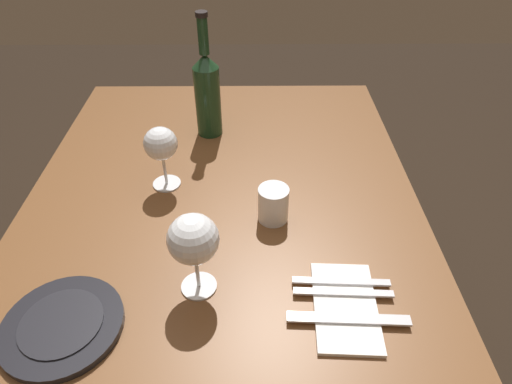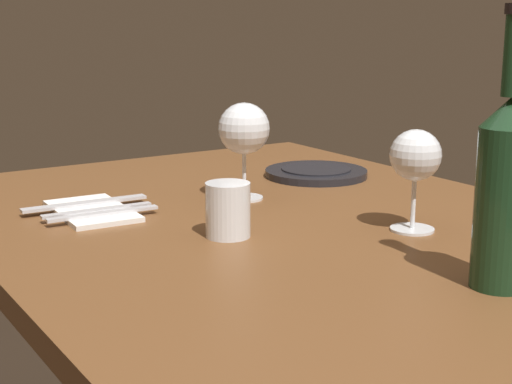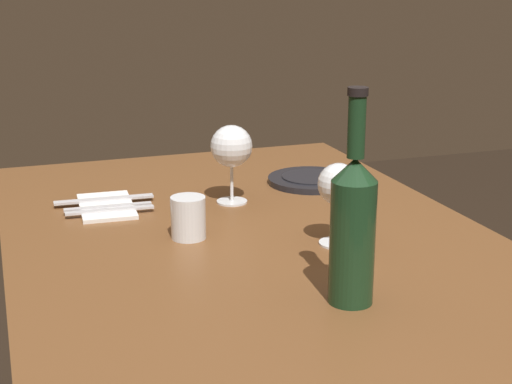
% 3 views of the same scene
% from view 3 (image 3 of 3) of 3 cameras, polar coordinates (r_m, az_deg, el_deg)
% --- Properties ---
extents(dining_table, '(1.30, 0.90, 0.74)m').
position_cam_3_polar(dining_table, '(1.52, -0.69, -6.10)').
color(dining_table, brown).
rests_on(dining_table, ground).
extents(wine_glass_left, '(0.08, 0.08, 0.15)m').
position_cam_3_polar(wine_glass_left, '(1.39, 6.11, 0.42)').
color(wine_glass_left, white).
rests_on(wine_glass_left, dining_table).
extents(wine_glass_right, '(0.09, 0.09, 0.17)m').
position_cam_3_polar(wine_glass_right, '(1.63, -1.83, 3.30)').
color(wine_glass_right, white).
rests_on(wine_glass_right, dining_table).
extents(wine_bottle, '(0.07, 0.07, 0.33)m').
position_cam_3_polar(wine_bottle, '(1.15, 7.16, -2.43)').
color(wine_bottle, '#19381E').
rests_on(wine_bottle, dining_table).
extents(water_tumbler, '(0.07, 0.07, 0.08)m').
position_cam_3_polar(water_tumbler, '(1.44, -5.00, -2.03)').
color(water_tumbler, white).
rests_on(water_tumbler, dining_table).
extents(dinner_plate, '(0.20, 0.20, 0.02)m').
position_cam_3_polar(dinner_plate, '(1.81, 4.10, 0.91)').
color(dinner_plate, black).
rests_on(dinner_plate, dining_table).
extents(folded_napkin, '(0.20, 0.12, 0.01)m').
position_cam_3_polar(folded_napkin, '(1.66, -10.99, -1.04)').
color(folded_napkin, white).
rests_on(folded_napkin, dining_table).
extents(fork_inner, '(0.02, 0.18, 0.00)m').
position_cam_3_polar(fork_inner, '(1.63, -10.87, -1.07)').
color(fork_inner, silver).
rests_on(fork_inner, folded_napkin).
extents(fork_outer, '(0.02, 0.18, 0.00)m').
position_cam_3_polar(fork_outer, '(1.61, -10.73, -1.33)').
color(fork_outer, silver).
rests_on(fork_outer, folded_napkin).
extents(table_knife, '(0.03, 0.21, 0.00)m').
position_cam_3_polar(table_knife, '(1.68, -11.15, -0.54)').
color(table_knife, silver).
rests_on(table_knife, folded_napkin).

